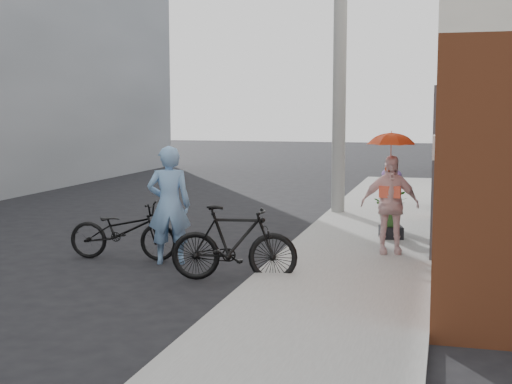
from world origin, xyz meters
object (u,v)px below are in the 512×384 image
at_px(bike_left, 123,231).
at_px(kimono_woman, 390,204).
at_px(officer, 169,205).
at_px(utility_pole, 340,50).
at_px(planter, 391,232).
at_px(bike_right, 234,243).

xyz_separation_m(bike_left, kimono_woman, (3.94, 0.94, 0.42)).
distance_m(officer, bike_left, 0.91).
height_order(utility_pole, kimono_woman, utility_pole).
xyz_separation_m(kimono_woman, planter, (-0.07, 1.29, -0.64)).
relative_size(officer, bike_left, 1.04).
relative_size(officer, planter, 4.67).
bearing_deg(utility_pole, bike_right, -94.77).
distance_m(utility_pole, officer, 6.09).
bearing_deg(kimono_woman, officer, -172.91).
bearing_deg(utility_pole, bike_left, -116.30).
xyz_separation_m(utility_pole, bike_left, (-2.53, -5.12, -3.05)).
relative_size(kimono_woman, planter, 3.95).
bearing_deg(kimono_woman, bike_left, -177.77).
xyz_separation_m(bike_right, kimono_woman, (1.90, 1.82, 0.35)).
relative_size(utility_pole, kimono_woman, 4.71).
xyz_separation_m(bike_right, planter, (1.84, 3.11, -0.29)).
relative_size(officer, bike_right, 1.03).
height_order(utility_pole, officer, utility_pole).
bearing_deg(bike_left, kimono_woman, -82.63).
bearing_deg(utility_pole, kimono_woman, -71.41).
bearing_deg(bike_left, bike_right, -119.41).
bearing_deg(bike_right, planter, -40.17).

